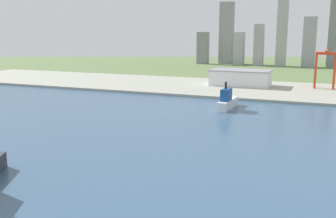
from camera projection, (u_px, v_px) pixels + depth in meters
ground_plane at (220, 133)px, 242.63m from camera, size 2400.00×2400.00×0.00m
water_bay at (189, 161)px, 188.17m from camera, size 840.00×360.00×0.15m
industrial_pier at (265, 90)px, 414.82m from camera, size 840.00×140.00×2.50m
ferry_boat at (228, 101)px, 317.29m from camera, size 8.86×39.74×23.11m
port_crane_red at (326, 61)px, 408.58m from camera, size 21.29×44.85×42.00m
warehouse_main at (241, 78)px, 438.70m from camera, size 66.74×37.49×17.91m
distant_skyline at (262, 37)px, 733.58m from camera, size 257.52×47.35×147.72m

